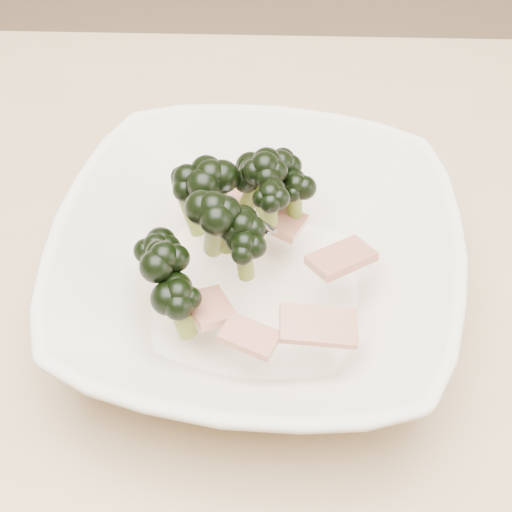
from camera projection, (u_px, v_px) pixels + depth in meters
name	position (u px, v px, depth m)	size (l,w,h in m)	color
dining_table	(189.00, 386.00, 0.63)	(1.20, 0.80, 0.75)	tan
broccoli_dish	(254.00, 262.00, 0.54)	(0.34, 0.34, 0.12)	beige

